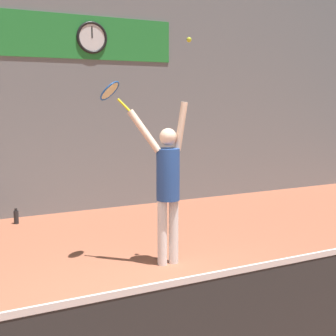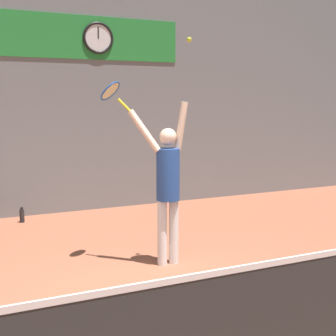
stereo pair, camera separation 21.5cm
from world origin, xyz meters
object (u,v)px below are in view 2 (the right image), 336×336
tennis_racket (111,92)px  tennis_ball (189,40)px  tennis_player (168,181)px  scoreboard_clock (98,38)px  water_bottle (22,216)px

tennis_racket → tennis_ball: (0.88, -0.53, 0.66)m
tennis_player → tennis_racket: (-0.62, 0.43, 1.18)m
scoreboard_clock → water_bottle: bearing=-165.0°
tennis_player → water_bottle: bearing=115.9°
tennis_racket → water_bottle: (-0.89, 2.69, -2.20)m
scoreboard_clock → tennis_racket: bearing=-103.5°
tennis_player → tennis_racket: tennis_racket is taller
tennis_player → tennis_ball: size_ratio=33.92×
tennis_ball → water_bottle: (-1.77, 3.22, -2.86)m
tennis_player → water_bottle: tennis_player is taller
scoreboard_clock → water_bottle: scoreboard_clock is taller
tennis_player → tennis_racket: 1.41m
tennis_player → water_bottle: 3.61m
water_bottle → tennis_player: bearing=-64.1°
scoreboard_clock → tennis_player: scoreboard_clock is taller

